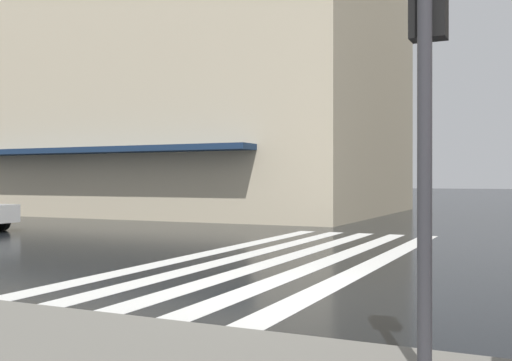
# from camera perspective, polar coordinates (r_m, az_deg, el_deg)

# --- Properties ---
(ground_plane) EXTENTS (220.00, 220.00, 0.00)m
(ground_plane) POSITION_cam_1_polar(r_m,az_deg,el_deg) (9.64, 5.49, -10.38)
(ground_plane) COLOR black
(zebra_crossing) EXTENTS (13.00, 4.50, 0.01)m
(zebra_crossing) POSITION_cam_1_polar(r_m,az_deg,el_deg) (14.04, 3.29, -7.05)
(zebra_crossing) COLOR silver
(zebra_crossing) RESTS_ON ground_plane
(haussmann_block_mid) EXTENTS (16.18, 20.48, 19.95)m
(haussmann_block_mid) POSITION_cam_1_polar(r_m,az_deg,el_deg) (34.58, -5.58, 13.51)
(haussmann_block_mid) COLOR beige
(haussmann_block_mid) RESTS_ON ground_plane
(traffic_signal_post) EXTENTS (0.44, 0.30, 3.64)m
(traffic_signal_post) POSITION_cam_1_polar(r_m,az_deg,el_deg) (5.41, 15.62, 10.89)
(traffic_signal_post) COLOR #333338
(traffic_signal_post) RESTS_ON sidewalk_pavement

